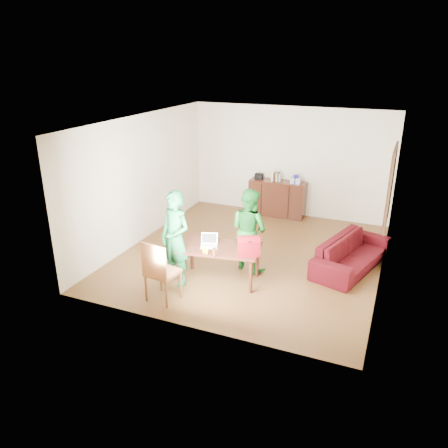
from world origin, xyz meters
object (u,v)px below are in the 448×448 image
at_px(person_far, 249,229).
at_px(sofa, 352,254).
at_px(table, 220,251).
at_px(chair, 163,283).
at_px(laptop, 209,244).
at_px(red_bag, 249,247).
at_px(person_near, 175,238).
at_px(bottle, 214,252).

relative_size(person_far, sofa, 0.78).
distance_m(table, sofa, 2.58).
xyz_separation_m(chair, laptop, (0.42, 0.92, 0.39)).
xyz_separation_m(chair, red_bag, (1.19, 0.87, 0.49)).
xyz_separation_m(table, chair, (-0.60, -0.98, -0.27)).
distance_m(person_near, red_bag, 1.29).
bearing_deg(red_bag, bottle, -175.63).
distance_m(chair, sofa, 3.65).
height_order(chair, bottle, chair).
distance_m(bottle, sofa, 2.79).
distance_m(chair, laptop, 1.08).
xyz_separation_m(bottle, red_bag, (0.51, 0.28, 0.06)).
distance_m(chair, person_near, 0.82).
bearing_deg(person_near, laptop, 49.98).
bearing_deg(person_far, person_near, 71.17).
relative_size(person_near, person_far, 1.09).
distance_m(bottle, red_bag, 0.59).
bearing_deg(person_near, red_bag, 29.83).
distance_m(red_bag, sofa, 2.25).
height_order(bottle, red_bag, red_bag).
xyz_separation_m(laptop, bottle, (0.25, -0.33, 0.04)).
xyz_separation_m(person_near, bottle, (0.75, -0.03, -0.11)).
relative_size(red_bag, sofa, 0.18).
distance_m(table, person_far, 0.78).
distance_m(chair, bottle, 0.99).
bearing_deg(table, laptop, -169.21).
relative_size(person_far, bottle, 9.80).
bearing_deg(sofa, bottle, 148.36).
bearing_deg(table, red_bag, -19.96).
distance_m(person_far, red_bag, 0.85).
bearing_deg(table, person_near, -160.23).
bearing_deg(bottle, table, 100.32).
relative_size(person_near, red_bag, 4.64).
xyz_separation_m(table, bottle, (0.07, -0.40, 0.16)).
distance_m(chair, person_far, 1.96).
xyz_separation_m(table, person_far, (0.31, 0.69, 0.20)).
height_order(table, sofa, table).
height_order(person_far, laptop, person_far).
distance_m(person_near, person_far, 1.44).
distance_m(laptop, sofa, 2.78).
bearing_deg(laptop, sofa, 13.75).
relative_size(chair, laptop, 3.11).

